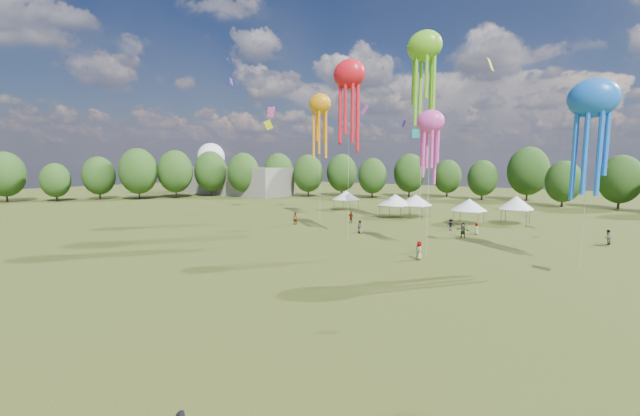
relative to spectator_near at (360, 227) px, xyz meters
The scene contains 9 objects.
ground 36.63m from the spectator_near, 79.55° to the right, with size 300.00×300.00×0.00m, color #384416.
spectator_near is the anchor object (origin of this frame).
spectators_far 10.73m from the spectator_near, 24.48° to the left, with size 39.93×20.54×1.89m.
festival_tents 19.03m from the spectator_near, 85.38° to the left, with size 36.45×10.42×4.44m.
show_kites 18.45m from the spectator_near, 24.45° to the left, with size 40.63×18.02×27.80m.
small_kites 30.30m from the spectator_near, 42.99° to the left, with size 75.00×47.53×45.05m.
treeline 27.25m from the spectator_near, 84.02° to the left, with size 201.57×95.24×13.43m.
hangar 74.68m from the spectator_near, 151.16° to the left, with size 40.00×12.00×8.00m, color gray.
radome 92.01m from the spectator_near, 152.70° to the left, with size 9.00×9.00×16.00m.
Camera 1 is at (19.23, -9.91, 9.55)m, focal length 22.09 mm.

